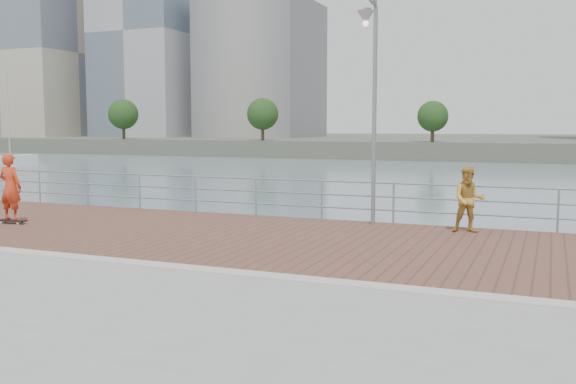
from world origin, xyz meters
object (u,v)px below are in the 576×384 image
at_px(guardrail, 357,197).
at_px(skateboarder, 10,187).
at_px(street_lamp, 371,69).
at_px(bystander, 469,200).

xyz_separation_m(guardrail, skateboarder, (-8.47, -4.02, 0.32)).
bearing_deg(skateboarder, guardrail, -158.55).
distance_m(guardrail, street_lamp, 3.56).
distance_m(skateboarder, bystander, 11.99).
bearing_deg(street_lamp, skateboarder, -161.13).
relative_size(guardrail, bystander, 23.92).
xyz_separation_m(street_lamp, skateboarder, (-9.06, -3.10, -3.07)).
relative_size(guardrail, street_lamp, 6.81).
xyz_separation_m(skateboarder, bystander, (11.55, 3.20, -0.17)).
distance_m(street_lamp, bystander, 4.09).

